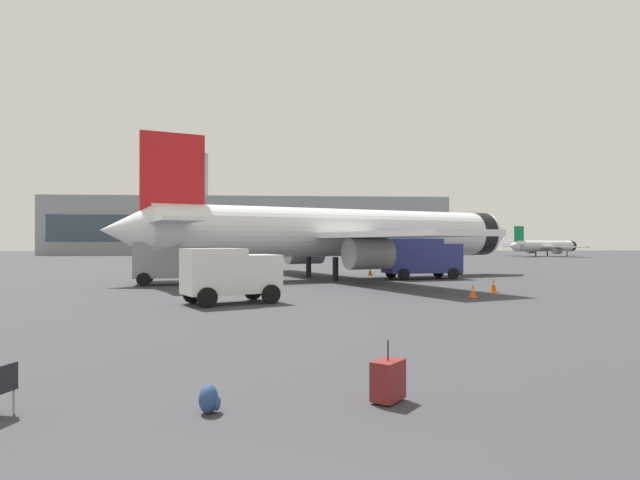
% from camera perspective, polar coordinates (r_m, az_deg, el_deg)
% --- Properties ---
extents(airplane_at_gate, '(34.31, 31.46, 10.50)m').
position_cam_1_polar(airplane_at_gate, '(42.91, 2.26, 0.75)').
color(airplane_at_gate, white).
rests_on(airplane_at_gate, ground).
extents(airplane_taxiing, '(20.59, 18.94, 6.43)m').
position_cam_1_polar(airplane_taxiing, '(125.62, 22.83, -0.60)').
color(airplane_taxiing, silver).
rests_on(airplane_taxiing, ground).
extents(service_truck, '(5.09, 3.16, 2.90)m').
position_cam_1_polar(service_truck, '(38.00, -15.71, -2.19)').
color(service_truck, gray).
rests_on(service_truck, ground).
extents(fuel_truck, '(6.35, 3.66, 3.20)m').
position_cam_1_polar(fuel_truck, '(43.21, 10.70, -1.75)').
color(fuel_truck, navy).
rests_on(fuel_truck, ground).
extents(cargo_van, '(4.83, 3.87, 2.60)m').
position_cam_1_polar(cargo_van, '(25.44, -9.54, -3.46)').
color(cargo_van, white).
rests_on(cargo_van, ground).
extents(safety_cone_near, '(0.44, 0.44, 0.69)m').
position_cam_1_polar(safety_cone_near, '(29.22, 15.98, -5.24)').
color(safety_cone_near, '#F2590C').
rests_on(safety_cone_near, ground).
extents(safety_cone_mid, '(0.44, 0.44, 0.83)m').
position_cam_1_polar(safety_cone_mid, '(32.56, 18.01, -4.61)').
color(safety_cone_mid, '#F2590C').
rests_on(safety_cone_mid, ground).
extents(safety_cone_far, '(0.44, 0.44, 0.75)m').
position_cam_1_polar(safety_cone_far, '(47.29, 5.35, -3.34)').
color(safety_cone_far, '#F2590C').
rests_on(safety_cone_far, ground).
extents(rolling_suitcase, '(0.71, 0.75, 1.10)m').
position_cam_1_polar(rolling_suitcase, '(9.92, 7.26, -14.59)').
color(rolling_suitcase, maroon).
rests_on(rolling_suitcase, ground).
extents(traveller_backpack, '(0.36, 0.40, 0.48)m').
position_cam_1_polar(traveller_backpack, '(9.45, -11.70, -16.29)').
color(traveller_backpack, navy).
rests_on(traveller_backpack, ground).
extents(terminal_building, '(100.59, 22.34, 26.49)m').
position_cam_1_polar(terminal_building, '(142.86, -7.48, 1.45)').
color(terminal_building, gray).
rests_on(terminal_building, ground).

